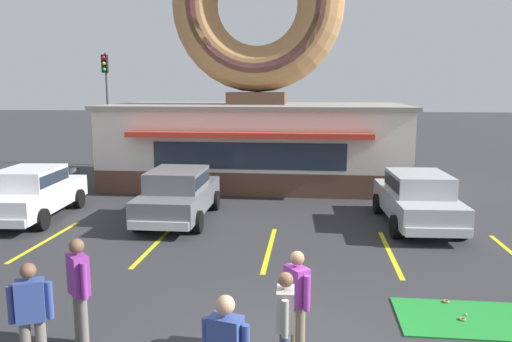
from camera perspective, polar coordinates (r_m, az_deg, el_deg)
The scene contains 18 objects.
donut_shop_building at distance 21.21m, azimuth 0.12°, elevation 8.68°, with size 12.30×6.75×10.96m.
putting_mat at distance 10.06m, azimuth 26.03°, elevation -15.11°, with size 3.51×1.53×0.03m, color #1E842D.
mini_donut_near_right at distance 10.40m, azimuth 20.90°, elevation -13.75°, with size 0.13×0.13×0.04m, color #A5724C.
mini_donut_mid_left at distance 9.79m, azimuth 22.52°, elevation -15.36°, with size 0.13×0.13×0.04m, color #A5724C.
golf_ball at distance 9.99m, azimuth 22.88°, elevation -14.85°, with size 0.04×0.04×0.04m, color white.
car_silver at distance 15.44m, azimuth 17.95°, elevation -2.82°, with size 2.14×4.64×1.60m.
car_white at distance 16.99m, azimuth -24.20°, elevation -2.11°, with size 2.23×4.68×1.60m.
car_grey at distance 15.49m, azimuth -8.85°, elevation -2.43°, with size 2.01×4.58×1.60m.
pedestrian_blue_sweater_man at distance 7.92m, azimuth -24.29°, elevation -14.62°, with size 0.55×0.38×1.65m.
pedestrian_hooded_kid at distance 8.43m, azimuth -19.57°, elevation -12.35°, with size 0.45×0.45×1.76m.
pedestrian_clipboard_woman at distance 7.17m, azimuth 3.36°, elevation -16.81°, with size 0.25×0.60×1.58m.
pedestrian_beanie_man at distance 7.80m, azimuth 4.67°, elevation -14.24°, with size 0.42×0.49×1.64m.
trash_bin at distance 20.79m, azimuth -20.24°, elevation -0.92°, with size 0.57×0.57×0.97m.
traffic_light_pole at distance 27.07m, azimuth -16.65°, elevation 8.39°, with size 0.28×0.47×5.80m.
parking_stripe_far_left at distance 14.59m, azimuth -22.87°, elevation -7.35°, with size 0.12×3.60×0.01m, color yellow.
parking_stripe_left at distance 13.41m, azimuth -11.48°, elevation -8.24°, with size 0.12×3.60×0.01m, color yellow.
parking_stripe_mid_left at distance 12.83m, azimuth 1.54°, elevation -8.86°, with size 0.12×3.60×0.01m, color yellow.
parking_stripe_centre at distance 12.95m, azimuth 15.06°, elevation -9.02°, with size 0.12×3.60×0.01m, color yellow.
Camera 1 is at (0.23, -7.14, 4.04)m, focal length 35.00 mm.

